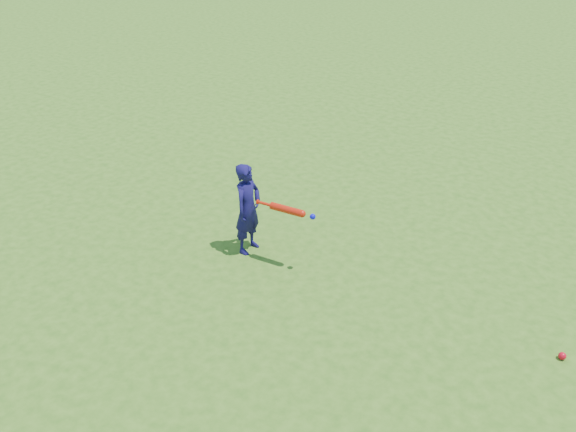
# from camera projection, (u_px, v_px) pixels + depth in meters

# --- Properties ---
(ground) EXTENTS (80.00, 80.00, 0.00)m
(ground) POSITION_uv_depth(u_px,v_px,m) (275.00, 250.00, 7.21)
(ground) COLOR #366718
(ground) RESTS_ON ground
(child) EXTENTS (0.26, 0.39, 1.05)m
(child) POSITION_uv_depth(u_px,v_px,m) (248.00, 209.00, 6.97)
(child) COLOR #15104A
(child) RESTS_ON ground
(ground_ball_red) EXTENTS (0.07, 0.07, 0.07)m
(ground_ball_red) POSITION_uv_depth(u_px,v_px,m) (562.00, 356.00, 5.66)
(ground_ball_red) COLOR red
(ground_ball_red) RESTS_ON ground
(bat_swing) EXTENTS (0.69, 0.10, 0.08)m
(bat_swing) POSITION_uv_depth(u_px,v_px,m) (289.00, 210.00, 6.64)
(bat_swing) COLOR red
(bat_swing) RESTS_ON ground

